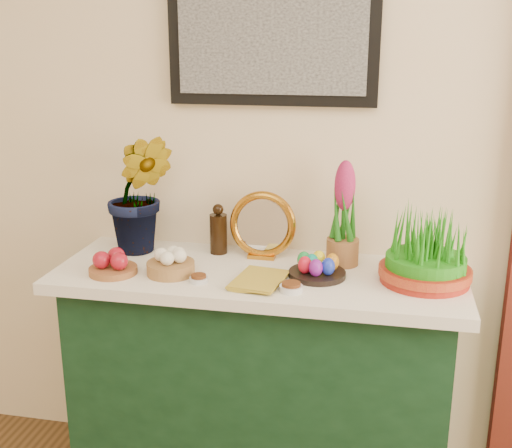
{
  "coord_description": "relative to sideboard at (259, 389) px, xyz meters",
  "views": [
    {
      "loc": [
        0.36,
        -0.04,
        1.67
      ],
      "look_at": [
        -0.05,
        1.95,
        1.07
      ],
      "focal_mm": 45.0,
      "sensor_mm": 36.0,
      "label": 1
    }
  ],
  "objects": [
    {
      "name": "garlic_basket",
      "position": [
        -0.28,
        -0.1,
        0.5
      ],
      "size": [
        0.19,
        0.19,
        0.09
      ],
      "color": "#A66E43",
      "rests_on": "tablecloth"
    },
    {
      "name": "book",
      "position": [
        -0.05,
        -0.11,
        0.48
      ],
      "size": [
        0.17,
        0.22,
        0.03
      ],
      "primitive_type": "imported",
      "rotation": [
        0.0,
        0.0,
        -0.15
      ],
      "color": "gold",
      "rests_on": "tablecloth"
    },
    {
      "name": "sideboard",
      "position": [
        0.0,
        0.0,
        0.0
      ],
      "size": [
        1.3,
        0.45,
        0.85
      ],
      "primitive_type": "cube",
      "color": "#153A20",
      "rests_on": "ground"
    },
    {
      "name": "spice_dish_left",
      "position": [
        -0.17,
        -0.15,
        0.48
      ],
      "size": [
        0.06,
        0.06,
        0.03
      ],
      "color": "silver",
      "rests_on": "tablecloth"
    },
    {
      "name": "egg_plate",
      "position": [
        0.2,
        -0.03,
        0.5
      ],
      "size": [
        0.23,
        0.23,
        0.08
      ],
      "color": "black",
      "rests_on": "tablecloth"
    },
    {
      "name": "apple_bowl",
      "position": [
        -0.48,
        -0.13,
        0.5
      ],
      "size": [
        0.21,
        0.21,
        0.08
      ],
      "color": "brown",
      "rests_on": "tablecloth"
    },
    {
      "name": "wheatgrass_sabzeh",
      "position": [
        0.55,
        -0.0,
        0.57
      ],
      "size": [
        0.3,
        0.3,
        0.25
      ],
      "color": "maroon",
      "rests_on": "tablecloth"
    },
    {
      "name": "hyacinth_green",
      "position": [
        -0.47,
        0.11,
        0.76
      ],
      "size": [
        0.33,
        0.3,
        0.59
      ],
      "primitive_type": "imported",
      "rotation": [
        0.0,
        0.0,
        0.18
      ],
      "color": "#1E6917",
      "rests_on": "tablecloth"
    },
    {
      "name": "mirror",
      "position": [
        -0.01,
        0.14,
        0.58
      ],
      "size": [
        0.25,
        0.07,
        0.25
      ],
      "color": "#B4751E",
      "rests_on": "tablecloth"
    },
    {
      "name": "spice_dish_right",
      "position": [
        0.14,
        -0.17,
        0.48
      ],
      "size": [
        0.08,
        0.08,
        0.03
      ],
      "color": "silver",
      "rests_on": "tablecloth"
    },
    {
      "name": "hyacinth_pink",
      "position": [
        0.28,
        0.12,
        0.63
      ],
      "size": [
        0.11,
        0.11,
        0.37
      ],
      "color": "#966136",
      "rests_on": "tablecloth"
    },
    {
      "name": "tablecloth",
      "position": [
        0.0,
        0.0,
        0.45
      ],
      "size": [
        1.4,
        0.55,
        0.04
      ],
      "primitive_type": "cube",
      "color": "white",
      "rests_on": "sideboard"
    },
    {
      "name": "vinegar_cruet",
      "position": [
        -0.18,
        0.15,
        0.55
      ],
      "size": [
        0.06,
        0.06,
        0.19
      ],
      "color": "black",
      "rests_on": "tablecloth"
    }
  ]
}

